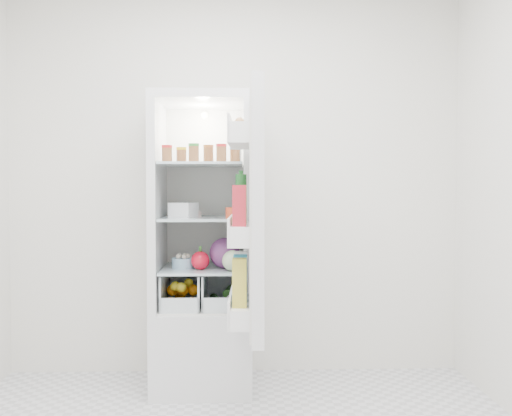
{
  "coord_description": "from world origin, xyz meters",
  "views": [
    {
      "loc": [
        0.02,
        -2.32,
        1.24
      ],
      "look_at": [
        0.12,
        0.95,
        1.12
      ],
      "focal_mm": 40.0,
      "sensor_mm": 36.0,
      "label": 1
    }
  ],
  "objects_px": {
    "red_cabbage": "(225,253)",
    "mushroom_bowl": "(183,263)",
    "refrigerator": "(203,279)",
    "fridge_door": "(252,216)"
  },
  "relations": [
    {
      "from": "fridge_door",
      "to": "refrigerator",
      "type": "bearing_deg",
      "value": 26.37
    },
    {
      "from": "refrigerator",
      "to": "red_cabbage",
      "type": "xyz_separation_m",
      "value": [
        0.14,
        -0.11,
        0.17
      ]
    },
    {
      "from": "fridge_door",
      "to": "red_cabbage",
      "type": "bearing_deg",
      "value": 18.17
    },
    {
      "from": "red_cabbage",
      "to": "mushroom_bowl",
      "type": "distance_m",
      "value": 0.26
    },
    {
      "from": "refrigerator",
      "to": "fridge_door",
      "type": "bearing_deg",
      "value": -65.46
    },
    {
      "from": "refrigerator",
      "to": "mushroom_bowl",
      "type": "bearing_deg",
      "value": -137.73
    },
    {
      "from": "red_cabbage",
      "to": "mushroom_bowl",
      "type": "relative_size",
      "value": 1.38
    },
    {
      "from": "red_cabbage",
      "to": "mushroom_bowl",
      "type": "bearing_deg",
      "value": 179.51
    },
    {
      "from": "red_cabbage",
      "to": "mushroom_bowl",
      "type": "xyz_separation_m",
      "value": [
        -0.25,
        0.0,
        -0.06
      ]
    },
    {
      "from": "mushroom_bowl",
      "to": "fridge_door",
      "type": "xyz_separation_m",
      "value": [
        0.41,
        -0.53,
        0.31
      ]
    }
  ]
}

